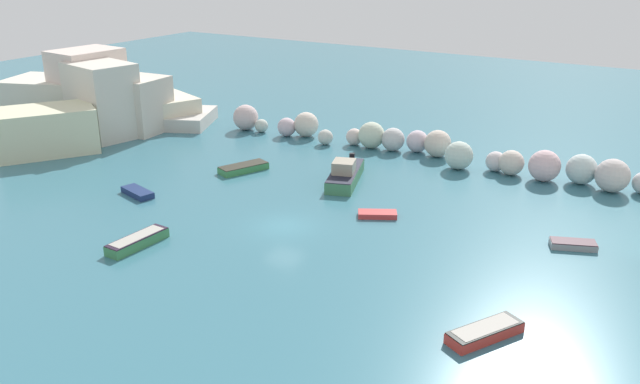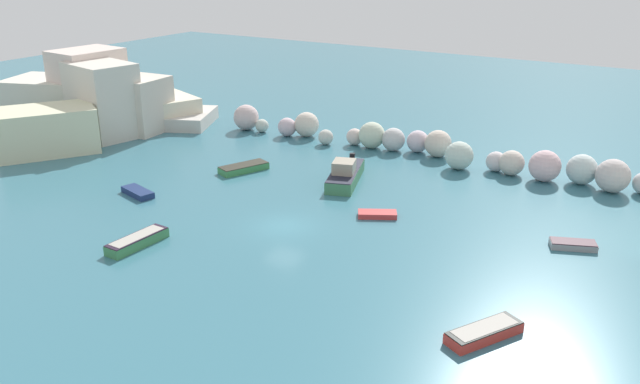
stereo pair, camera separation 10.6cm
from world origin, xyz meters
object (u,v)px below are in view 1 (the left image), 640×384
moored_boat_1 (138,192)px  moored_boat_4 (377,214)px  moored_boat_2 (573,244)px  moored_boat_6 (243,168)px  moored_boat_0 (345,174)px  moored_boat_3 (137,241)px  moored_boat_5 (485,332)px

moored_boat_1 → moored_boat_4: 19.05m
moored_boat_2 → moored_boat_6: bearing=155.8°
moored_boat_4 → moored_boat_6: moored_boat_6 is taller
moored_boat_0 → moored_boat_6: moored_boat_0 is taller
moored_boat_3 → moored_boat_4: 16.87m
moored_boat_3 → moored_boat_4: bearing=141.1°
moored_boat_4 → moored_boat_5: (11.66, -11.30, 0.13)m
moored_boat_5 → moored_boat_0: bearing=-105.1°
moored_boat_4 → moored_boat_3: bearing=19.6°
moored_boat_5 → moored_boat_6: moored_boat_5 is taller
moored_boat_0 → moored_boat_2: 19.22m
moored_boat_0 → moored_boat_2: size_ratio=2.32×
moored_boat_3 → moored_boat_4: moored_boat_3 is taller
moored_boat_0 → moored_boat_2: (18.91, -3.37, -0.46)m
moored_boat_1 → moored_boat_4: size_ratio=1.11×
moored_boat_6 → moored_boat_2: bearing=109.9°
moored_boat_1 → moored_boat_2: size_ratio=1.07×
moored_boat_1 → moored_boat_5: size_ratio=0.77×
moored_boat_1 → moored_boat_6: moored_boat_6 is taller
moored_boat_5 → moored_boat_6: 29.95m
moored_boat_4 → moored_boat_6: 14.91m
moored_boat_4 → moored_boat_5: size_ratio=0.69×
moored_boat_0 → moored_boat_5: moored_boat_0 is taller
moored_boat_1 → moored_boat_5: bearing=4.7°
moored_boat_1 → moored_boat_2: bearing=29.0°
moored_boat_3 → moored_boat_4: (11.21, 12.61, -0.17)m
moored_boat_3 → moored_boat_6: size_ratio=0.98×
moored_boat_5 → moored_boat_6: bearing=-90.2°
moored_boat_1 → moored_boat_2: (31.37, 7.81, -0.01)m
moored_boat_2 → moored_boat_1: bearing=172.3°
moored_boat_3 → moored_boat_5: bearing=96.0°
moored_boat_1 → moored_boat_5: (29.78, -5.42, 0.09)m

